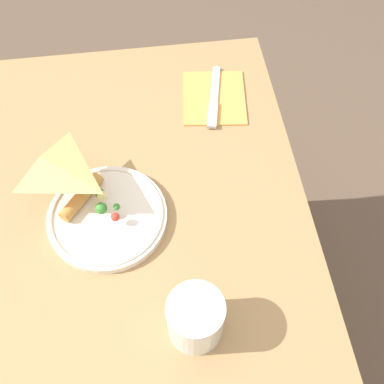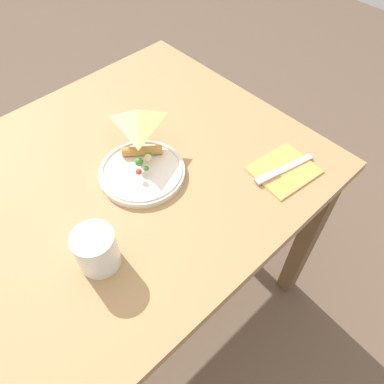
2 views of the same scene
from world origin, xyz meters
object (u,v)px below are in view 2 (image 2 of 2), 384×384
at_px(plate_pizza, 142,170).
at_px(milk_glass, 97,251).
at_px(dining_table, 112,208).
at_px(napkin_folded, 284,170).
at_px(butter_knife, 282,170).

distance_m(plate_pizza, milk_glass, 0.26).
distance_m(dining_table, napkin_folded, 0.47).
height_order(dining_table, napkin_folded, napkin_folded).
bearing_deg(plate_pizza, butter_knife, -42.21).
xyz_separation_m(dining_table, butter_knife, (0.35, -0.28, 0.12)).
distance_m(milk_glass, napkin_folded, 0.51).
bearing_deg(plate_pizza, napkin_folded, -41.52).
relative_size(dining_table, plate_pizza, 4.95).
xyz_separation_m(plate_pizza, napkin_folded, (0.27, -0.24, -0.01)).
distance_m(dining_table, milk_glass, 0.27).
distance_m(dining_table, butter_knife, 0.47).
relative_size(plate_pizza, napkin_folded, 1.27).
distance_m(plate_pizza, napkin_folded, 0.37).
bearing_deg(dining_table, butter_knife, -38.82).
relative_size(dining_table, napkin_folded, 6.31).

